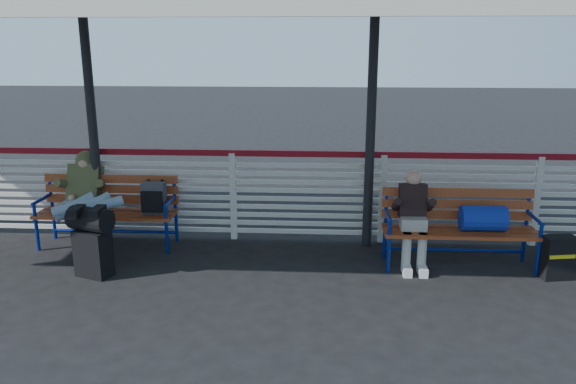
# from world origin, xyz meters

# --- Properties ---
(ground) EXTENTS (60.00, 60.00, 0.00)m
(ground) POSITION_xyz_m (0.00, 0.00, 0.00)
(ground) COLOR black
(ground) RESTS_ON ground
(fence) EXTENTS (12.08, 0.08, 1.24)m
(fence) POSITION_xyz_m (0.00, 1.90, 0.66)
(fence) COLOR silver
(fence) RESTS_ON ground
(canopy) EXTENTS (12.60, 3.60, 3.16)m
(canopy) POSITION_xyz_m (-0.00, 0.87, 3.04)
(canopy) COLOR silver
(canopy) RESTS_ON ground
(luggage_stack) EXTENTS (0.56, 0.43, 0.82)m
(luggage_stack) POSITION_xyz_m (-1.41, 0.53, 0.45)
(luggage_stack) COLOR black
(luggage_stack) RESTS_ON ground
(bench_left) EXTENTS (1.80, 0.56, 0.92)m
(bench_left) POSITION_xyz_m (-1.46, 1.57, 0.58)
(bench_left) COLOR #A3471F
(bench_left) RESTS_ON ground
(bench_right) EXTENTS (1.80, 0.56, 0.92)m
(bench_right) POSITION_xyz_m (2.94, 1.10, 0.58)
(bench_right) COLOR #A3471F
(bench_right) RESTS_ON ground
(traveler_man) EXTENTS (0.94, 1.64, 0.77)m
(traveler_man) POSITION_xyz_m (-1.76, 1.22, 0.70)
(traveler_man) COLOR #8099AC
(traveler_man) RESTS_ON ground
(companion_person) EXTENTS (0.32, 0.66, 1.15)m
(companion_person) POSITION_xyz_m (2.28, 1.09, 0.60)
(companion_person) COLOR #B3ACA2
(companion_person) RESTS_ON ground
(suitcase_side) EXTENTS (0.39, 0.28, 0.50)m
(suitcase_side) POSITION_xyz_m (3.88, 0.79, 0.25)
(suitcase_side) COLOR black
(suitcase_side) RESTS_ON ground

